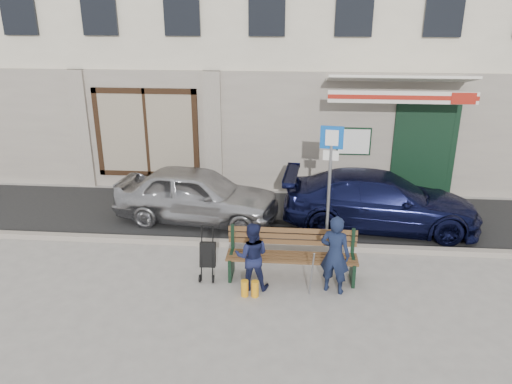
# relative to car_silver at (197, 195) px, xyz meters

# --- Properties ---
(ground) EXTENTS (80.00, 80.00, 0.00)m
(ground) POSITION_rel_car_silver_xyz_m (1.46, -2.76, -0.65)
(ground) COLOR #9E9991
(ground) RESTS_ON ground
(asphalt_lane) EXTENTS (60.00, 3.20, 0.01)m
(asphalt_lane) POSITION_rel_car_silver_xyz_m (1.46, 0.34, -0.64)
(asphalt_lane) COLOR #282828
(asphalt_lane) RESTS_ON ground
(curb) EXTENTS (60.00, 0.18, 0.12)m
(curb) POSITION_rel_car_silver_xyz_m (1.46, -1.26, -0.59)
(curb) COLOR #9E9384
(curb) RESTS_ON ground
(car_silver) EXTENTS (3.97, 2.02, 1.30)m
(car_silver) POSITION_rel_car_silver_xyz_m (0.00, 0.00, 0.00)
(car_silver) COLOR #A6A7AB
(car_silver) RESTS_ON ground
(car_navy) EXTENTS (4.49, 2.09, 1.27)m
(car_navy) POSITION_rel_car_silver_xyz_m (4.20, 0.01, -0.01)
(car_navy) COLOR black
(car_navy) RESTS_ON ground
(parking_sign) EXTENTS (0.47, 0.10, 2.53)m
(parking_sign) POSITION_rel_car_silver_xyz_m (2.97, -0.83, 1.03)
(parking_sign) COLOR gray
(parking_sign) RESTS_ON ground
(bench) EXTENTS (2.40, 1.17, 0.98)m
(bench) POSITION_rel_car_silver_xyz_m (2.20, -2.49, -0.19)
(bench) COLOR brown
(bench) RESTS_ON ground
(man) EXTENTS (0.61, 0.50, 1.45)m
(man) POSITION_rel_car_silver_xyz_m (3.00, -2.86, 0.08)
(man) COLOR #131C36
(man) RESTS_ON ground
(woman) EXTENTS (0.61, 0.48, 1.26)m
(woman) POSITION_rel_car_silver_xyz_m (1.55, -2.86, -0.02)
(woman) COLOR #161B3D
(woman) RESTS_ON ground
(stroller) EXTENTS (0.30, 0.42, 1.00)m
(stroller) POSITION_rel_car_silver_xyz_m (0.70, -2.57, -0.20)
(stroller) COLOR black
(stroller) RESTS_ON ground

